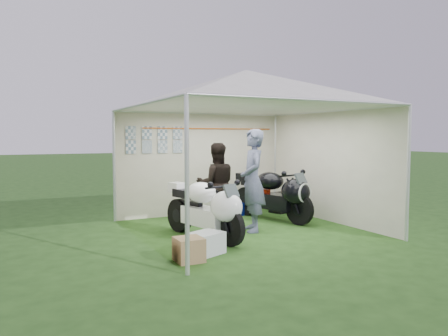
{
  "coord_description": "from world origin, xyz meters",
  "views": [
    {
      "loc": [
        -4.07,
        -7.1,
        1.77
      ],
      "look_at": [
        -0.28,
        0.35,
        1.17
      ],
      "focal_mm": 35.0,
      "sensor_mm": 36.0,
      "label": 1
    }
  ],
  "objects": [
    {
      "name": "person_dark_jacket",
      "position": [
        -0.28,
        0.69,
        0.82
      ],
      "size": [
        0.95,
        0.83,
        1.65
      ],
      "primitive_type": "imported",
      "rotation": [
        0.0,
        0.0,
        2.84
      ],
      "color": "black",
      "rests_on": "ground"
    },
    {
      "name": "person_blue_jacket",
      "position": [
        0.07,
        -0.15,
        0.95
      ],
      "size": [
        0.65,
        0.8,
        1.91
      ],
      "primitive_type": "imported",
      "rotation": [
        0.0,
        0.0,
        -1.89
      ],
      "color": "slate",
      "rests_on": "ground"
    },
    {
      "name": "crate_0",
      "position": [
        -1.37,
        -1.2,
        0.16
      ],
      "size": [
        0.6,
        0.54,
        0.33
      ],
      "primitive_type": "cube",
      "rotation": [
        0.0,
        0.0,
        0.38
      ],
      "color": "silver",
      "rests_on": "ground"
    },
    {
      "name": "canopy_tent",
      "position": [
        -0.0,
        0.03,
        2.58
      ],
      "size": [
        5.66,
        5.66,
        3.0
      ],
      "color": "silver",
      "rests_on": "ground"
    },
    {
      "name": "equipment_box",
      "position": [
        1.7,
        1.3,
        0.23
      ],
      "size": [
        0.55,
        0.48,
        0.46
      ],
      "primitive_type": "cube",
      "rotation": [
        0.0,
        0.0,
        0.28
      ],
      "color": "black",
      "rests_on": "ground"
    },
    {
      "name": "motorcycle_black",
      "position": [
        1.03,
        0.52,
        0.59
      ],
      "size": [
        0.85,
        2.09,
        1.05
      ],
      "rotation": [
        0.0,
        0.0,
        0.26
      ],
      "color": "black",
      "rests_on": "ground"
    },
    {
      "name": "ground",
      "position": [
        0.0,
        0.0,
        0.0
      ],
      "size": [
        80.0,
        80.0,
        0.0
      ],
      "primitive_type": "plane",
      "color": "#224616",
      "rests_on": "ground"
    },
    {
      "name": "motorcycle_white",
      "position": [
        -0.97,
        -0.36,
        0.56
      ],
      "size": [
        0.76,
        2.03,
        1.01
      ],
      "rotation": [
        0.0,
        0.0,
        0.23
      ],
      "color": "black",
      "rests_on": "ground"
    },
    {
      "name": "crate_1",
      "position": [
        -1.75,
        -1.44,
        0.17
      ],
      "size": [
        0.39,
        0.39,
        0.34
      ],
      "primitive_type": "cube",
      "rotation": [
        0.0,
        0.0,
        -0.02
      ],
      "color": "#93744D",
      "rests_on": "ground"
    },
    {
      "name": "paddock_stand",
      "position": [
        0.78,
        1.45,
        0.14
      ],
      "size": [
        0.44,
        0.33,
        0.29
      ],
      "primitive_type": "cube",
      "rotation": [
        0.0,
        0.0,
        0.26
      ],
      "color": "#162DD1",
      "rests_on": "ground"
    }
  ]
}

